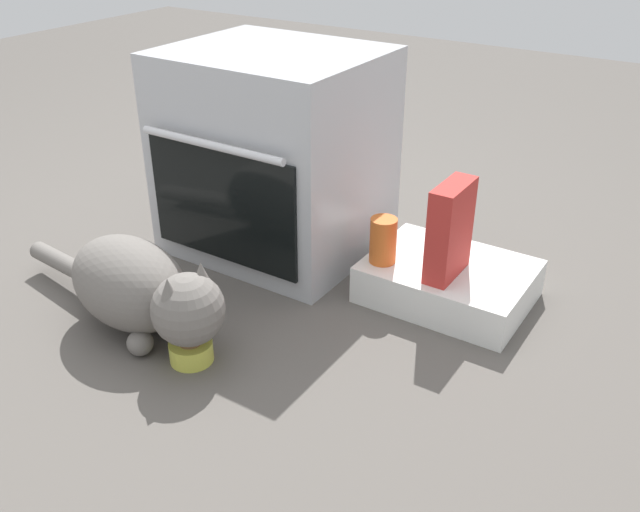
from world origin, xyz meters
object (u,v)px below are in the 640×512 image
sauce_jar (383,240)px  food_bowl (191,350)px  cereal_box (450,231)px  oven (275,153)px  cat (140,288)px  pantry_cabinet (448,281)px

sauce_jar → food_bowl: bearing=-115.0°
cereal_box → oven: bearing=173.9°
cat → cereal_box: bearing=48.8°
pantry_cabinet → sauce_jar: bearing=-152.6°
sauce_jar → pantry_cabinet: bearing=27.4°
cat → sauce_jar: 0.71m
cat → cereal_box: cereal_box is taller
oven → food_bowl: oven is taller
pantry_cabinet → food_bowl: bearing=-124.0°
sauce_jar → oven: bearing=167.4°
cat → oven: bearing=98.0°
cat → sauce_jar: bearing=56.9°
oven → cat: bearing=-89.4°
sauce_jar → cat: bearing=-130.5°
oven → sauce_jar: oven is taller
cereal_box → sauce_jar: bearing=-169.8°
cereal_box → sauce_jar: size_ratio=2.00×
oven → sauce_jar: 0.50m
food_bowl → pantry_cabinet: bearing=56.0°
oven → pantry_cabinet: bearing=-1.0°
oven → pantry_cabinet: size_ratio=1.40×
cat → cereal_box: 0.87m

